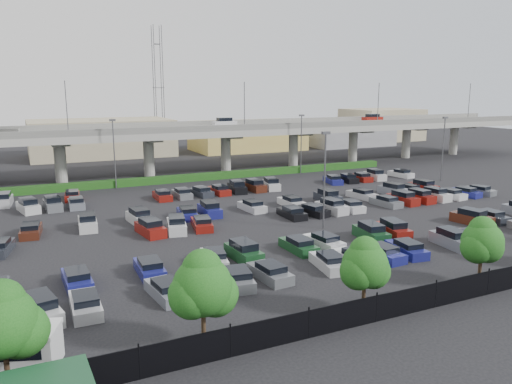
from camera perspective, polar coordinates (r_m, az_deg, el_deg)
ground at (r=60.46m, az=3.56°, el=-2.29°), size 280.00×280.00×0.00m
overpass at (r=88.32m, az=-6.66°, el=6.64°), size 150.00×13.00×15.80m
hedge at (r=82.65m, az=-4.84°, el=1.85°), size 66.00×1.60×1.10m
fence at (r=39.22m, az=23.98°, el=-9.72°), size 70.00×0.10×2.00m
tree_row at (r=39.85m, az=23.41°, el=-5.36°), size 65.07×3.66×5.94m
parked_cars at (r=57.46m, az=5.22°, el=-2.41°), size 63.19×41.63×1.67m
light_poles at (r=59.20m, az=-0.81°, el=3.59°), size 66.90×48.38×10.30m
distant_buildings at (r=120.76m, az=-5.54°, el=6.44°), size 138.00×24.00×9.00m
comm_tower at (r=129.46m, az=-11.10°, el=11.89°), size 2.40×2.40×30.00m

